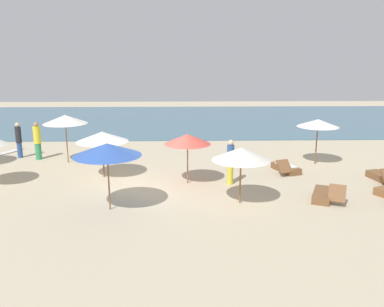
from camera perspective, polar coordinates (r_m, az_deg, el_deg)
The scene contains 15 objects.
ground_plane at distance 15.56m, azimuth -5.73°, elevation -5.18°, with size 60.00×60.00×0.00m, color #BCAD8E.
ocean_water at distance 32.09m, azimuth -3.52°, elevation 4.80°, with size 48.00×16.00×0.06m, color #476B7F.
umbrella_0 at distance 19.61m, azimuth 17.42°, elevation 4.13°, with size 1.93×1.93×2.14m.
umbrella_2 at distance 15.84m, azimuth -0.64°, elevation 2.05°, with size 1.85×1.85×2.02m.
umbrella_3 at distance 17.10m, azimuth -12.62°, elevation 2.34°, with size 2.17×2.17×1.95m.
umbrella_4 at distance 13.77m, azimuth 6.96°, elevation -0.06°, with size 2.02×2.02×1.99m.
umbrella_5 at distance 19.91m, azimuth -17.54°, elevation 4.63°, with size 2.07×2.07×2.30m.
umbrella_7 at distance 13.29m, azimuth -11.94°, elevation 0.54°, with size 2.23×2.23×2.27m.
lounger_0 at distance 18.25m, azimuth 25.51°, elevation -3.08°, with size 0.89×1.77×0.69m.
lounger_1 at distance 15.22m, azimuth 18.15°, elevation -5.59°, with size 1.21×1.77×0.71m.
lounger_3 at distance 18.29m, azimuth 13.14°, elevation -2.00°, with size 1.15×1.80×0.67m.
person_0 at distance 21.87m, azimuth -23.34°, elevation 1.81°, with size 0.31×0.31×1.79m.
person_2 at distance 21.17m, azimuth -21.06°, elevation 1.71°, with size 0.36×0.36×1.86m.
person_3 at distance 16.00m, azimuth 5.47°, elevation -1.12°, with size 0.32×0.32×1.82m.
surfboard at distance 23.51m, azimuth -24.40°, elevation 0.26°, with size 1.22×1.97×0.07m.
Camera 1 is at (1.19, -14.67, 5.05)m, focal length 37.64 mm.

